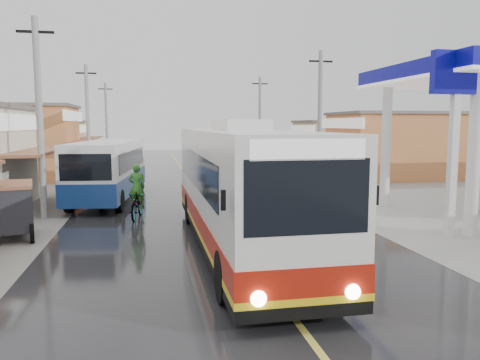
{
  "coord_description": "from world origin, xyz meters",
  "views": [
    {
      "loc": [
        -2.72,
        -10.92,
        3.81
      ],
      "look_at": [
        0.57,
        6.12,
        1.75
      ],
      "focal_mm": 35.0,
      "sensor_mm": 36.0,
      "label": 1
    }
  ],
  "objects_px": {
    "coach_bus": "(239,187)",
    "cyclist": "(137,201)",
    "tricycle_near": "(9,207)",
    "second_bus": "(109,169)"
  },
  "relations": [
    {
      "from": "second_bus",
      "to": "tricycle_near",
      "type": "relative_size",
      "value": 3.62
    },
    {
      "from": "cyclist",
      "to": "second_bus",
      "type": "bearing_deg",
      "value": 116.63
    },
    {
      "from": "coach_bus",
      "to": "second_bus",
      "type": "xyz_separation_m",
      "value": [
        -4.69,
        10.02,
        -0.29
      ]
    },
    {
      "from": "tricycle_near",
      "to": "second_bus",
      "type": "bearing_deg",
      "value": 57.23
    },
    {
      "from": "second_bus",
      "to": "tricycle_near",
      "type": "bearing_deg",
      "value": -103.04
    },
    {
      "from": "tricycle_near",
      "to": "coach_bus",
      "type": "bearing_deg",
      "value": -32.98
    },
    {
      "from": "second_bus",
      "to": "cyclist",
      "type": "distance_m",
      "value": 5.04
    },
    {
      "from": "coach_bus",
      "to": "cyclist",
      "type": "xyz_separation_m",
      "value": [
        -3.2,
        5.27,
        -1.16
      ]
    },
    {
      "from": "coach_bus",
      "to": "tricycle_near",
      "type": "bearing_deg",
      "value": 159.72
    },
    {
      "from": "coach_bus",
      "to": "second_bus",
      "type": "height_order",
      "value": "coach_bus"
    }
  ]
}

